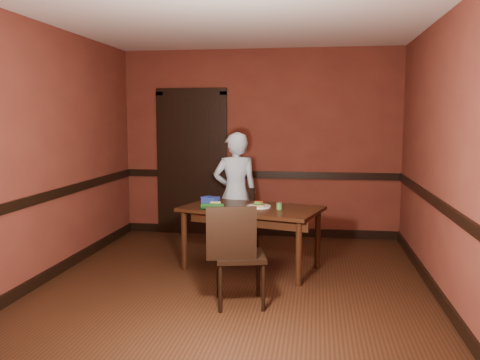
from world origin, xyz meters
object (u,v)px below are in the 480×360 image
(chair_near, at_px, (240,254))
(dining_table, at_px, (251,238))
(sauce_jar, at_px, (279,206))
(food_tub, at_px, (210,200))
(sandwich_plate, at_px, (259,206))
(person, at_px, (235,194))
(cheese_saucer, at_px, (216,204))
(chair_far, at_px, (240,223))

(chair_near, bearing_deg, dining_table, -101.49)
(sauce_jar, distance_m, food_tub, 0.87)
(food_tub, bearing_deg, dining_table, 4.24)
(dining_table, xyz_separation_m, sauce_jar, (0.32, -0.09, 0.40))
(dining_table, distance_m, chair_near, 1.14)
(chair_near, bearing_deg, sandwich_plate, -105.62)
(sauce_jar, relative_size, food_tub, 0.34)
(person, relative_size, cheese_saucer, 10.11)
(chair_far, relative_size, cheese_saucer, 5.50)
(sandwich_plate, bearing_deg, chair_far, 119.02)
(person, height_order, sandwich_plate, person)
(sandwich_plate, relative_size, sauce_jar, 3.52)
(dining_table, relative_size, food_tub, 6.60)
(dining_table, height_order, sauce_jar, sauce_jar)
(chair_far, bearing_deg, sandwich_plate, -51.17)
(dining_table, height_order, sandwich_plate, sandwich_plate)
(dining_table, distance_m, sauce_jar, 0.52)
(sandwich_plate, relative_size, food_tub, 1.18)
(cheese_saucer, bearing_deg, person, 77.64)
(chair_far, xyz_separation_m, person, (-0.08, 0.10, 0.35))
(sandwich_plate, xyz_separation_m, cheese_saucer, (-0.50, 0.01, -0.00))
(cheese_saucer, bearing_deg, food_tub, 121.87)
(person, bearing_deg, dining_table, 95.47)
(cheese_saucer, xyz_separation_m, food_tub, (-0.09, 0.15, 0.02))
(cheese_saucer, relative_size, food_tub, 0.66)
(sauce_jar, distance_m, cheese_saucer, 0.75)
(chair_near, bearing_deg, sauce_jar, -118.65)
(chair_near, distance_m, sauce_jar, 1.12)
(dining_table, relative_size, sauce_jar, 19.66)
(chair_far, relative_size, person, 0.54)
(chair_near, relative_size, cheese_saucer, 6.23)
(dining_table, bearing_deg, food_tub, 178.38)
(dining_table, bearing_deg, chair_far, 127.47)
(chair_near, height_order, cheese_saucer, chair_near)
(sandwich_plate, xyz_separation_m, food_tub, (-0.59, 0.15, 0.02))
(dining_table, relative_size, sandwich_plate, 5.59)
(cheese_saucer, bearing_deg, sandwich_plate, -1.08)
(person, xyz_separation_m, sauce_jar, (0.61, -0.72, -0.02))
(dining_table, height_order, food_tub, food_tub)
(sandwich_plate, height_order, sauce_jar, sauce_jar)
(food_tub, bearing_deg, chair_near, -45.10)
(sauce_jar, height_order, food_tub, food_tub)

